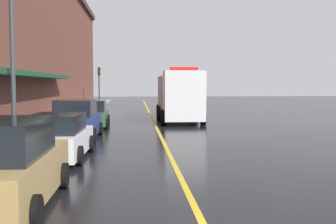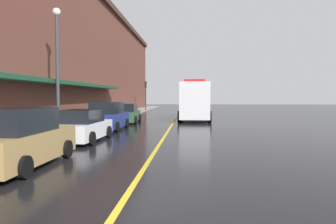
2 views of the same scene
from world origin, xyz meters
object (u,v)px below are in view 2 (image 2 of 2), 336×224
(parking_meter_0, at_px, (98,112))
(parking_meter_2, at_px, (111,110))
(parked_car_1, at_px, (82,126))
(parking_meter_1, at_px, (111,110))
(parked_car_3, at_px, (127,114))
(parked_car_2, at_px, (108,117))
(box_truck, at_px, (194,101))
(street_lamp_left, at_px, (57,57))
(parked_car_0, at_px, (19,140))
(traffic_light_near, at_px, (146,90))

(parking_meter_0, bearing_deg, parking_meter_2, 90.00)
(parked_car_1, bearing_deg, parking_meter_1, 8.89)
(parked_car_3, xyz_separation_m, parking_meter_1, (-1.47, 0.59, 0.30))
(parked_car_1, xyz_separation_m, parking_meter_2, (-1.43, 11.51, 0.32))
(parked_car_1, xyz_separation_m, parked_car_2, (-0.12, 5.34, 0.12))
(parked_car_2, distance_m, parked_car_3, 5.49)
(box_truck, bearing_deg, street_lamp_left, -31.49)
(parked_car_0, relative_size, parking_meter_1, 3.60)
(parked_car_0, bearing_deg, parked_car_2, 0.43)
(traffic_light_near, bearing_deg, box_truck, -68.30)
(parked_car_2, relative_size, street_lamp_left, 0.63)
(box_truck, bearing_deg, parked_car_1, -21.32)
(box_truck, bearing_deg, parked_car_3, -56.96)
(parked_car_3, height_order, parking_meter_2, parked_car_3)
(parked_car_2, bearing_deg, box_truck, -31.06)
(parked_car_3, xyz_separation_m, parking_meter_0, (-1.47, -3.34, 0.30))
(parking_meter_1, bearing_deg, parked_car_0, -85.34)
(parked_car_1, height_order, parked_car_3, parked_car_3)
(parked_car_0, xyz_separation_m, box_truck, (5.74, 20.20, 0.87))
(parked_car_2, xyz_separation_m, parked_car_3, (0.15, 5.48, -0.10))
(parked_car_1, xyz_separation_m, box_truck, (5.70, 14.49, 1.00))
(parking_meter_1, distance_m, traffic_light_near, 20.95)
(parked_car_1, height_order, parking_meter_0, parked_car_1)
(box_truck, xyz_separation_m, parking_meter_2, (-7.13, -2.98, -0.68))
(parked_car_1, bearing_deg, parked_car_0, -178.59)
(parking_meter_1, bearing_deg, parking_meter_0, -90.00)
(parked_car_2, distance_m, parking_meter_1, 6.22)
(parked_car_3, relative_size, box_truck, 0.49)
(parked_car_1, xyz_separation_m, parked_car_3, (0.04, 10.82, 0.02))
(parking_meter_1, relative_size, street_lamp_left, 0.19)
(parking_meter_0, height_order, street_lamp_left, street_lamp_left)
(box_truck, bearing_deg, parked_car_2, -32.30)
(parking_meter_0, xyz_separation_m, parking_meter_2, (0.00, 4.02, 0.00))
(parked_car_0, height_order, parked_car_1, parked_car_0)
(parked_car_0, distance_m, parked_car_2, 11.06)
(parked_car_3, bearing_deg, parking_meter_2, 63.37)
(parking_meter_1, bearing_deg, box_truck, 23.32)
(parking_meter_2, bearing_deg, parked_car_2, -78.00)
(parked_car_0, relative_size, parked_car_1, 1.10)
(street_lamp_left, bearing_deg, parking_meter_2, 86.41)
(parked_car_3, relative_size, traffic_light_near, 0.97)
(parking_meter_1, bearing_deg, parked_car_2, -77.82)
(parked_car_0, xyz_separation_m, parked_car_1, (0.03, 5.72, -0.12))
(parked_car_2, xyz_separation_m, street_lamp_left, (-1.91, -3.39, 3.54))
(parking_meter_0, relative_size, traffic_light_near, 0.31)
(street_lamp_left, bearing_deg, parked_car_3, 76.90)
(parked_car_1, height_order, traffic_light_near, traffic_light_near)
(parked_car_1, height_order, parked_car_2, parked_car_2)
(parked_car_3, distance_m, traffic_light_near, 21.61)
(box_truck, distance_m, street_lamp_left, 14.97)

